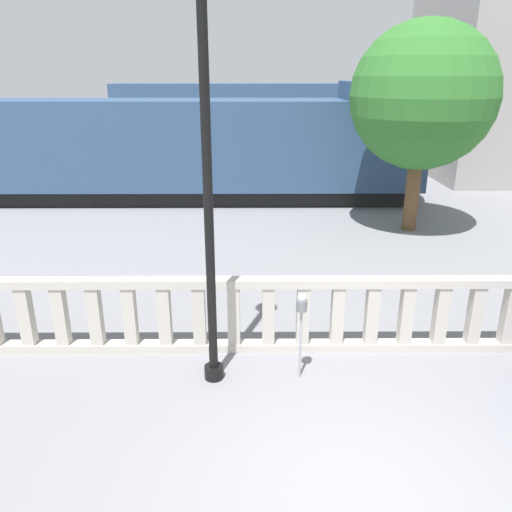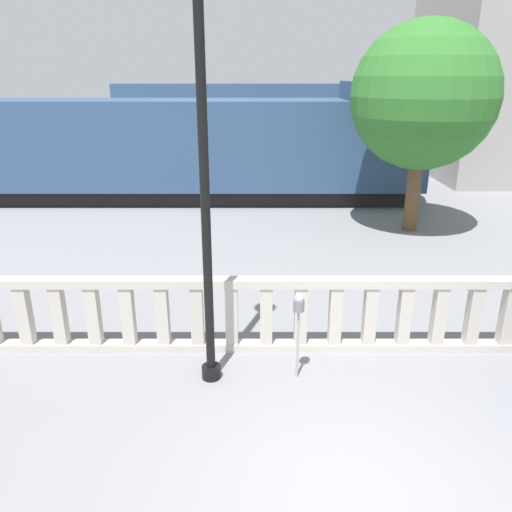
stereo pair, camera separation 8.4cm
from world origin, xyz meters
name	(u,v)px [view 2 (the right image)]	position (x,y,z in m)	size (l,w,h in m)	color
ground_plane	(350,496)	(0.00, 0.00, 0.00)	(160.00, 160.00, 0.00)	slate
balustrade	(320,315)	(0.00, 3.10, 0.65)	(17.56, 0.24, 1.30)	#BCB5A8
lamppost	(203,88)	(-1.70, 2.29, 4.21)	(0.43, 0.43, 6.60)	black
parking_meter	(300,311)	(-0.39, 2.31, 1.11)	(0.16, 0.16, 1.40)	#99999E
train_near	(168,149)	(-4.20, 13.67, 1.87)	(18.30, 2.72, 4.14)	black
train_far	(310,111)	(2.56, 30.95, 1.97)	(25.58, 2.89, 4.35)	black
tree_left	(426,97)	(3.55, 10.00, 3.78)	(3.98, 3.98, 5.79)	brown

